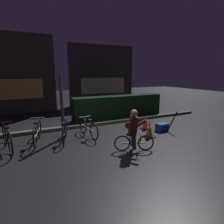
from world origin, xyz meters
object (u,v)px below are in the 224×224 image
Objects in this scene: parked_bike_center_left at (65,131)px; traffic_cone_near at (149,129)px; traffic_cone_far at (145,122)px; parked_bike_leftmost at (7,138)px; street_post at (62,107)px; closed_umbrella at (172,122)px; parked_bike_center_right at (88,128)px; blue_crate at (162,127)px; parked_bike_left_mid at (37,132)px; cyclist at (133,130)px.

traffic_cone_near is at bearing -93.41° from parked_bike_center_left.
parked_bike_center_left reaches higher than traffic_cone_far.
parked_bike_leftmost is 2.71× the size of traffic_cone_near.
street_post is 4.21m from closed_umbrella.
street_post is at bearing -179.70° from closed_umbrella.
blue_crate is at bearing -109.69° from parked_bike_center_right.
blue_crate is at bearing -13.62° from street_post.
parked_bike_left_mid is 0.89m from parked_bike_center_left.
street_post is 2.66m from cyclist.
parked_bike_leftmost is at bearing 108.09° from parked_bike_center_left.
parked_bike_center_left is at bearing 160.21° from traffic_cone_near.
closed_umbrella is (3.99, -0.85, 0.07)m from parked_bike_center_left.
cyclist is at bearing -51.28° from street_post.
blue_crate is at bearing -107.13° from parked_bike_leftmost.
street_post is 1.19m from parked_bike_center_right.
traffic_cone_near is at bearing -97.17° from parked_bike_left_mid.
parked_bike_leftmost is 1.04× the size of parked_bike_left_mid.
parked_bike_center_right is 3.44× the size of blue_crate.
parked_bike_left_mid is 3.84m from traffic_cone_near.
cyclist is 2.53m from closed_umbrella.
parked_bike_center_right is at bearing -99.24° from parked_bike_leftmost.
cyclist reaches higher than traffic_cone_near.
parked_bike_left_mid reaches higher than traffic_cone_far.
parked_bike_center_left is at bearing 178.38° from traffic_cone_far.
parked_bike_left_mid reaches higher than blue_crate.
parked_bike_center_left is (1.71, 0.05, -0.04)m from parked_bike_leftmost.
cyclist reaches higher than parked_bike_center_right.
closed_umbrella reaches higher than blue_crate.
parked_bike_leftmost reaches higher than blue_crate.
parked_bike_leftmost is 1.71m from parked_bike_center_left.
blue_crate is (4.57, -0.84, -0.20)m from parked_bike_left_mid.
street_post is 1.48× the size of parked_bike_center_right.
street_post reaches higher than parked_bike_center_left.
traffic_cone_near is at bearing -25.06° from street_post.
parked_bike_center_right is 2.95m from blue_crate.
blue_crate is (2.87, -0.64, -0.17)m from parked_bike_center_right.
street_post is 0.86m from parked_bike_center_left.
parked_bike_center_left reaches higher than traffic_cone_near.
cyclist is at bearing -151.38° from blue_crate.
parked_bike_center_left is 0.85m from parked_bike_center_right.
traffic_cone_far is 1.05m from closed_umbrella.
parked_bike_left_mid is 1.14× the size of parked_bike_center_left.
traffic_cone_far is 2.35m from cyclist.
closed_umbrella is at bearing -16.09° from street_post.
street_post is 3.68× the size of traffic_cone_far.
street_post is 2.64× the size of closed_umbrella.
street_post is at bearing 66.17° from parked_bike_center_right.
parked_bike_center_left reaches higher than blue_crate.
blue_crate is at bearing -49.27° from traffic_cone_far.
parked_bike_center_left is at bearing 85.86° from parked_bike_center_right.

